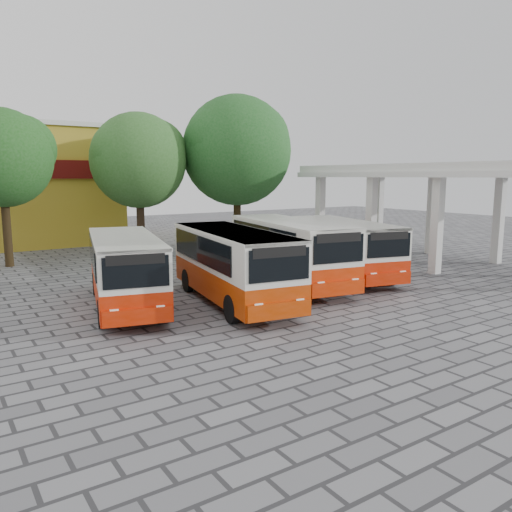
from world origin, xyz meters
TOP-DOWN VIEW (x-y plane):
  - ground at (0.00, 0.00)m, footprint 90.00×90.00m
  - terminal_shelter at (10.50, 4.00)m, footprint 6.80×15.80m
  - bus_far_left at (-7.02, 3.99)m, footprint 3.86×7.64m
  - bus_centre_left at (-3.43, 2.36)m, footprint 3.51×7.98m
  - bus_centre_right at (0.25, 3.70)m, footprint 3.77×8.24m
  - bus_far_right at (3.49, 3.70)m, footprint 4.03×7.82m
  - tree_left at (-9.34, 15.60)m, footprint 5.36×5.11m
  - tree_middle at (-1.71, 16.31)m, footprint 6.09×5.80m
  - tree_right at (4.55, 15.01)m, footprint 7.52×7.16m

SIDE VIEW (x-z plane):
  - ground at x=0.00m, z-range 0.00..0.00m
  - bus_far_left at x=-7.02m, z-range 0.21..2.82m
  - bus_far_right at x=3.49m, z-range 0.21..2.88m
  - bus_centre_left at x=-3.43m, z-range 0.22..2.98m
  - bus_centre_right at x=0.25m, z-range 0.22..3.07m
  - terminal_shelter at x=10.50m, z-range 2.21..7.61m
  - tree_left at x=-9.34m, z-range 1.73..9.98m
  - tree_middle at x=-1.71m, z-range 1.59..10.19m
  - tree_right at x=4.55m, z-range 1.65..11.64m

